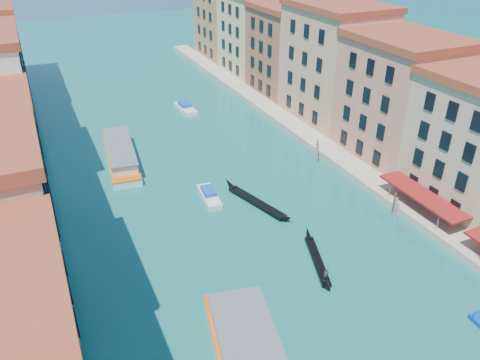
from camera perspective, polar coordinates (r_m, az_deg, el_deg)
name	(u,v)px	position (r m, az deg, el deg)	size (l,w,h in m)	color
right_bank_palazzos	(354,78)	(82.36, 13.67, 11.97)	(12.80, 128.40, 21.00)	#9B4C3F
quay	(309,137)	(81.11, 8.38, 5.23)	(4.00, 140.00, 1.00)	#A9A089
mooring_poles_right	(467,261)	(55.97, 25.92, -8.84)	(1.44, 54.24, 3.20)	brown
vaporetto_far	(121,154)	(74.97, -14.35, 3.12)	(6.05, 18.51, 2.70)	silver
gondola_fore	(317,260)	(52.81, 9.40, -9.54)	(4.29, 10.56, 2.17)	black
gondola_far	(255,201)	(62.09, 1.88, -2.57)	(4.72, 12.95, 1.87)	black
motorboat_mid	(209,195)	(63.22, -3.77, -1.87)	(2.52, 6.33, 1.28)	silver
motorboat_far	(185,107)	(93.82, -6.67, 8.77)	(2.61, 7.24, 1.48)	white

